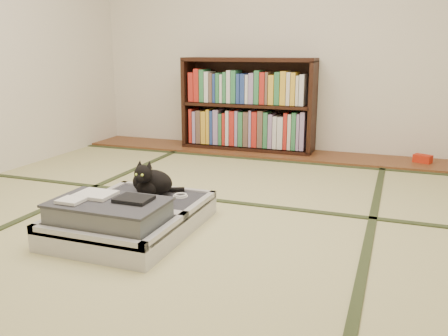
% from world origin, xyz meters
% --- Properties ---
extents(floor, '(4.50, 4.50, 0.00)m').
position_xyz_m(floor, '(0.00, 0.00, 0.00)').
color(floor, '#CBC587').
rests_on(floor, ground).
extents(wood_strip, '(4.00, 0.50, 0.02)m').
position_xyz_m(wood_strip, '(0.00, 2.00, 0.01)').
color(wood_strip, brown).
rests_on(wood_strip, ground).
extents(red_item, '(0.17, 0.14, 0.07)m').
position_xyz_m(red_item, '(1.33, 2.03, 0.06)').
color(red_item, red).
rests_on(red_item, wood_strip).
extents(tatami_borders, '(4.00, 4.50, 0.01)m').
position_xyz_m(tatami_borders, '(0.00, 0.49, 0.00)').
color(tatami_borders, '#2D381E').
rests_on(tatami_borders, ground).
extents(bookcase, '(1.33, 0.30, 0.92)m').
position_xyz_m(bookcase, '(-0.33, 2.07, 0.45)').
color(bookcase, black).
rests_on(bookcase, wood_strip).
extents(suitcase, '(0.67, 0.90, 0.26)m').
position_xyz_m(suitcase, '(-0.27, -0.31, 0.09)').
color(suitcase, '#B8B9BD').
rests_on(suitcase, floor).
extents(cat, '(0.30, 0.30, 0.24)m').
position_xyz_m(cat, '(-0.29, -0.02, 0.22)').
color(cat, black).
rests_on(cat, suitcase).
extents(cable_coil, '(0.09, 0.09, 0.02)m').
position_xyz_m(cable_coil, '(-0.11, 0.02, 0.14)').
color(cable_coil, white).
rests_on(cable_coil, suitcase).
extents(hanger, '(0.37, 0.18, 0.01)m').
position_xyz_m(hanger, '(-0.36, 0.36, 0.01)').
color(hanger, black).
rests_on(hanger, floor).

